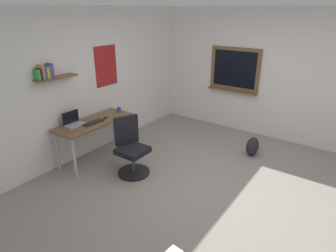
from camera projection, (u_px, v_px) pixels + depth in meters
ground_plane at (208, 186)px, 4.45m from camera, size 5.20×5.20×0.00m
wall_back at (93, 82)px, 5.26m from camera, size 5.00×0.30×2.60m
wall_right at (268, 75)px, 5.81m from camera, size 0.22×5.00×2.60m
desk at (94, 125)px, 5.03m from camera, size 1.40×0.57×0.73m
office_chair at (131, 150)px, 4.69m from camera, size 0.53×0.55×0.95m
laptop at (73, 122)px, 4.82m from camera, size 0.31×0.21×0.23m
keyboard at (93, 123)px, 4.91m from camera, size 0.37×0.13×0.02m
computer_mouse at (106, 117)px, 5.12m from camera, size 0.10×0.06×0.03m
coffee_mug at (119, 110)px, 5.43m from camera, size 0.08×0.08×0.09m
backpack at (252, 146)px, 5.33m from camera, size 0.32×0.22×0.35m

